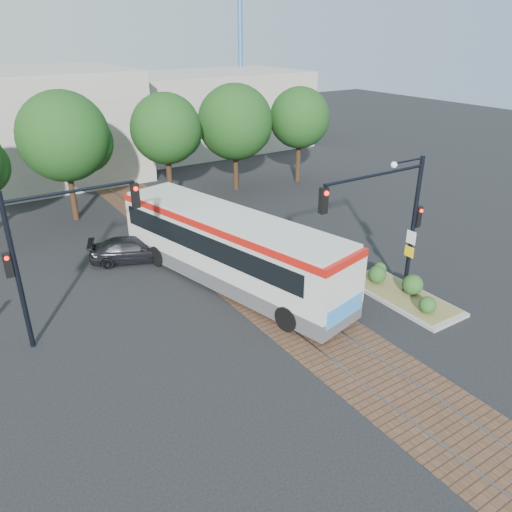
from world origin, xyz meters
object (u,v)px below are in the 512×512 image
at_px(city_bus, 229,246).
at_px(signal_pole_main, 395,211).
at_px(parked_car, 132,250).
at_px(traffic_island, 402,290).
at_px(signal_pole_left, 47,244).

height_order(city_bus, signal_pole_main, signal_pole_main).
distance_m(signal_pole_main, parked_car, 12.98).
height_order(city_bus, parked_car, city_bus).
bearing_deg(signal_pole_main, city_bus, 131.78).
distance_m(city_bus, traffic_island, 7.85).
xyz_separation_m(city_bus, traffic_island, (5.60, -5.29, -1.53)).
height_order(signal_pole_main, parked_car, signal_pole_main).
bearing_deg(city_bus, traffic_island, -56.53).
relative_size(traffic_island, signal_pole_main, 0.87).
bearing_deg(traffic_island, parked_car, 130.37).
bearing_deg(parked_car, traffic_island, -119.16).
relative_size(signal_pole_left, parked_car, 1.43).
bearing_deg(traffic_island, signal_pole_main, 174.64).
relative_size(traffic_island, parked_car, 1.24).
bearing_deg(parked_car, signal_pole_left, 158.21).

